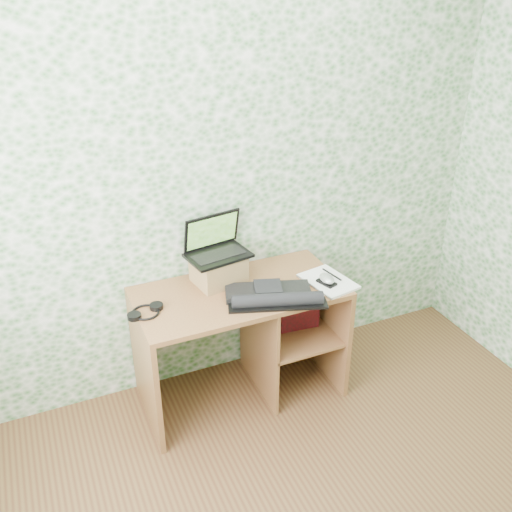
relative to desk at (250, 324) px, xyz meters
name	(u,v)px	position (x,y,z in m)	size (l,w,h in m)	color
wall_back	(218,183)	(-0.08, 0.28, 0.82)	(3.50, 3.50, 0.00)	silver
desk	(250,324)	(0.00, 0.00, 0.00)	(1.20, 0.60, 0.75)	brown
riser	(219,269)	(-0.15, 0.12, 0.35)	(0.28, 0.23, 0.17)	olive
laptop	(216,245)	(-0.15, 0.15, 0.49)	(0.39, 0.30, 0.23)	black
keyboard	(272,296)	(0.05, -0.19, 0.30)	(0.55, 0.43, 0.08)	black
headphones	(146,312)	(-0.63, -0.04, 0.28)	(0.21, 0.19, 0.03)	black
notepad	(328,281)	(0.44, -0.15, 0.28)	(0.22, 0.32, 0.01)	white
mouse	(327,280)	(0.41, -0.18, 0.30)	(0.07, 0.12, 0.04)	#B7B7BA
pen	(332,274)	(0.48, -0.11, 0.29)	(0.01, 0.01, 0.16)	black
red_box	(299,306)	(0.31, -0.03, 0.06)	(0.25, 0.08, 0.30)	maroon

